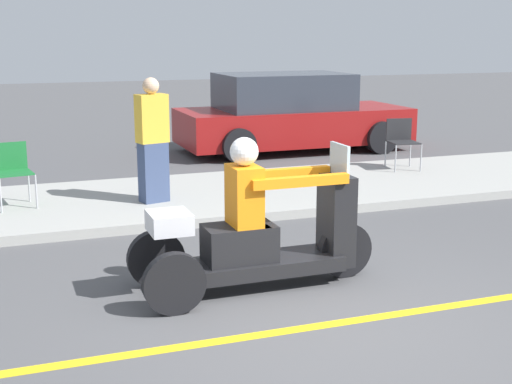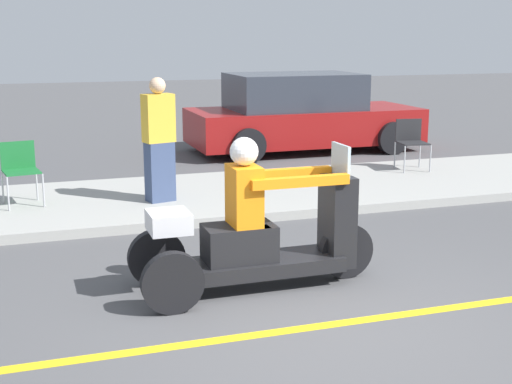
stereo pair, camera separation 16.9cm
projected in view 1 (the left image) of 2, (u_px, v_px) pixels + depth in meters
name	position (u px, v px, depth m)	size (l,w,h in m)	color
ground_plane	(335.00, 324.00, 5.87)	(60.00, 60.00, 0.00)	#4C4C4F
lane_stripe	(299.00, 329.00, 5.76)	(24.00, 0.12, 0.01)	gold
sidewalk_strip	(191.00, 197.00, 10.07)	(28.00, 2.80, 0.12)	#9E9E99
motorcycle_trike	(258.00, 236.00, 6.59)	(2.33, 0.83, 1.43)	black
spectator_end_of_line	(153.00, 143.00, 9.41)	(0.44, 0.33, 1.65)	#38476B
folding_chair_set_back	(401.00, 138.00, 11.80)	(0.53, 0.53, 0.82)	#A5A8AD
folding_chair_curbside	(12.00, 168.00, 9.26)	(0.53, 0.53, 0.82)	#A5A8AD
parked_car_lot_far	(290.00, 115.00, 14.24)	(4.56, 2.09, 1.55)	maroon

